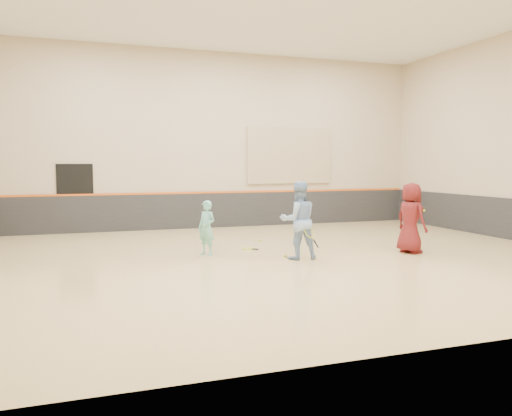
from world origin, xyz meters
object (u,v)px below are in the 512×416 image
object	(u,v)px
girl	(207,228)
spare_racket	(248,247)
instructor	(298,220)
young_man	(411,218)

from	to	relation	value
girl	spare_racket	world-z (taller)	girl
girl	instructor	size ratio (longest dim) A/B	0.74
instructor	young_man	distance (m)	2.95
girl	young_man	bearing A→B (deg)	39.61
girl	spare_racket	bearing A→B (deg)	76.85
girl	spare_racket	size ratio (longest dim) A/B	1.89
young_man	girl	bearing A→B (deg)	61.99
young_man	spare_racket	world-z (taller)	young_man
young_man	spare_racket	size ratio (longest dim) A/B	2.48
instructor	young_man	world-z (taller)	instructor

